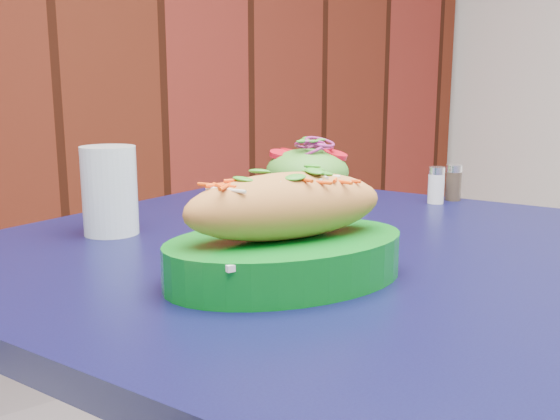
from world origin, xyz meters
TOP-DOWN VIEW (x-y plane):
  - cafe_table at (0.21, 1.39)m, footprint 1.02×1.02m
  - banh_mi_basket at (0.09, 1.30)m, footprint 0.28×0.20m
  - salad_plate at (0.38, 1.62)m, footprint 0.20×0.20m
  - water_glass at (0.02, 1.60)m, footprint 0.07×0.07m
  - salt_shaker at (0.53, 1.48)m, footprint 0.03×0.03m
  - pepper_shaker at (0.58, 1.48)m, footprint 0.03×0.03m

SIDE VIEW (x-z plane):
  - cafe_table at x=0.21m, z-range 0.29..1.04m
  - salt_shaker at x=0.53m, z-range 0.75..0.81m
  - pepper_shaker at x=0.58m, z-range 0.75..0.81m
  - salad_plate at x=0.38m, z-range 0.74..0.85m
  - banh_mi_basket at x=0.09m, z-range 0.74..0.85m
  - water_glass at x=0.02m, z-range 0.75..0.87m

